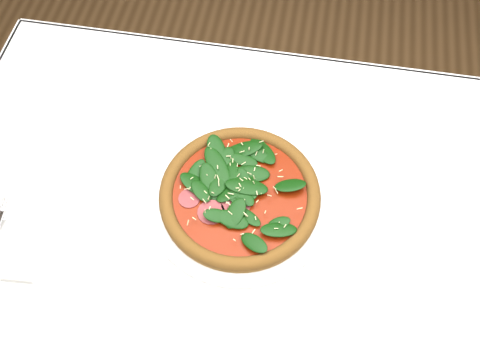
# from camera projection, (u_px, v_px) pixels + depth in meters

# --- Properties ---
(ground) EXTENTS (6.00, 6.00, 0.00)m
(ground) POSITION_uv_depth(u_px,v_px,m) (261.00, 344.00, 1.52)
(ground) COLOR brown
(ground) RESTS_ON ground
(dining_table) EXTENTS (1.21, 0.81, 0.75)m
(dining_table) POSITION_uv_depth(u_px,v_px,m) (273.00, 259.00, 0.96)
(dining_table) COLOR silver
(dining_table) RESTS_ON ground
(plate) EXTENTS (0.31, 0.31, 0.01)m
(plate) POSITION_uv_depth(u_px,v_px,m) (240.00, 199.00, 0.90)
(plate) COLOR silver
(plate) RESTS_ON dining_table
(pizza) EXTENTS (0.30, 0.30, 0.03)m
(pizza) POSITION_uv_depth(u_px,v_px,m) (240.00, 194.00, 0.89)
(pizza) COLOR olive
(pizza) RESTS_ON plate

